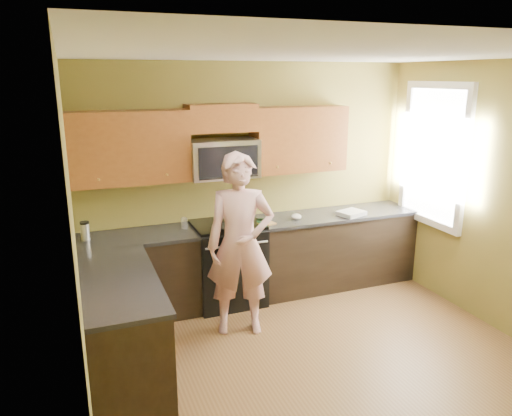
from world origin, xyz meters
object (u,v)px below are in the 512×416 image
woman (240,245)px  butter_tub (262,226)px  travel_mug (86,240)px  microwave (223,177)px  stove (228,263)px  frying_pan (225,231)px

woman → butter_tub: 0.68m
travel_mug → woman: bearing=-26.6°
woman → travel_mug: bearing=168.9°
microwave → woman: woman is taller
microwave → butter_tub: size_ratio=6.22×
stove → butter_tub: butter_tub is taller
frying_pan → butter_tub: bearing=5.2°
microwave → travel_mug: microwave is taller
frying_pan → travel_mug: bearing=160.3°
stove → travel_mug: (-1.50, 0.05, 0.45)m
microwave → woman: size_ratio=0.41×
woman → travel_mug: 1.59m
woman → frying_pan: bearing=110.0°
stove → butter_tub: size_ratio=7.78×
stove → travel_mug: travel_mug is taller
frying_pan → stove: bearing=58.8°
stove → butter_tub: 0.59m
travel_mug → frying_pan: bearing=-12.2°
woman → frying_pan: (-0.03, 0.41, 0.03)m
butter_tub → frying_pan: bearing=-167.3°
butter_tub → woman: bearing=-130.3°
stove → woman: bearing=-96.8°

